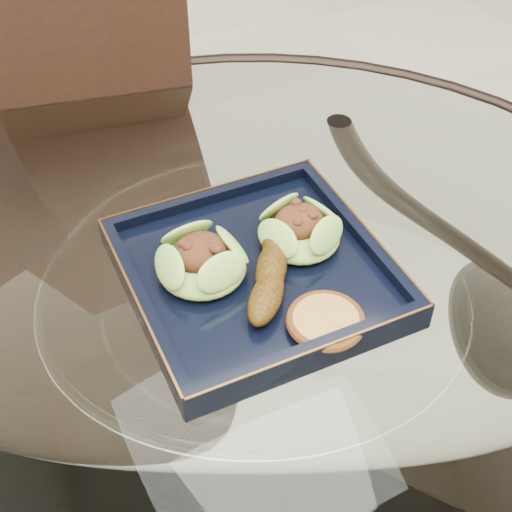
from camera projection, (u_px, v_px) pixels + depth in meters
name	position (u px, v px, depth m)	size (l,w,h in m)	color
dining_table	(254.00, 409.00, 0.86)	(1.13, 1.13, 0.77)	white
dining_chair	(80.00, 248.00, 1.10)	(0.53, 0.53, 1.02)	black
navy_plate	(256.00, 276.00, 0.78)	(0.27, 0.27, 0.02)	black
lettuce_wrap_left	(202.00, 263.00, 0.75)	(0.09, 0.09, 0.03)	olive
lettuce_wrap_right	(300.00, 232.00, 0.79)	(0.09, 0.09, 0.03)	#60922A
roasted_plantain	(271.00, 268.00, 0.75)	(0.15, 0.03, 0.03)	#583609
crumb_patty	(326.00, 322.00, 0.71)	(0.07, 0.07, 0.01)	#B1843B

